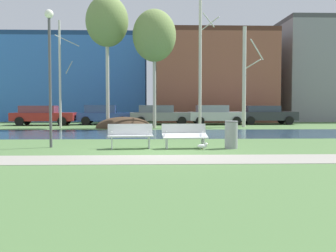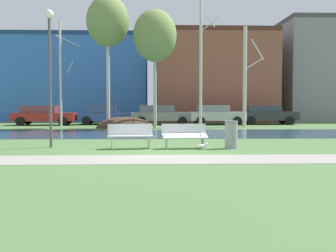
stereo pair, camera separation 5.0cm
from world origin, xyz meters
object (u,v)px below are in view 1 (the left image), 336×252
Objects in this scene: bench_right at (185,135)px; parked_hatch_third_grey at (160,114)px; seagull at (203,146)px; parked_van_nearest_red at (42,115)px; trash_bin at (231,134)px; bench_left at (130,135)px; parked_sedan_second_blue at (104,114)px; parked_wagon_fourth_silver at (215,114)px; streetlamp at (50,55)px; parked_suv_fifth_dark at (266,114)px.

parked_hatch_third_grey reaches higher than bench_right.
parked_van_nearest_red reaches higher than seagull.
seagull is at bearing -160.54° from trash_bin.
bench_right is (1.93, 0.00, 0.00)m from bench_left.
bench_right is at bearing -73.84° from parked_sedan_second_blue.
parked_wagon_fourth_silver reaches higher than seagull.
streetlamp is (-2.92, 0.49, 2.88)m from bench_left.
parked_hatch_third_grey is at bearing 85.48° from bench_left.
parked_van_nearest_red is at bearing 114.57° from bench_left.
seagull is at bearing -59.20° from parked_van_nearest_red.
parked_van_nearest_red is at bearing 119.98° from bench_right.
parked_wagon_fourth_silver is 0.93× the size of parked_suv_fifth_dark.
streetlamp is at bearing -74.11° from parked_van_nearest_red.
seagull is (2.52, -0.47, -0.34)m from bench_left.
parked_hatch_third_grey is 8.16m from parked_suv_fifth_dark.
parked_sedan_second_blue is at bearing 106.16° from bench_right.
parked_hatch_third_grey reaches higher than parked_suv_fifth_dark.
parked_sedan_second_blue is (-6.53, 16.91, 0.27)m from trash_bin.
streetlamp is at bearing -117.93° from parked_wagon_fourth_silver.
trash_bin is (1.66, -0.10, 0.04)m from bench_right.
bench_right is 17.51m from parked_sedan_second_blue.
parked_sedan_second_blue is 0.99× the size of parked_wagon_fourth_silver.
parked_hatch_third_grey is (4.22, 15.97, -2.58)m from streetlamp.
bench_right is 0.40× the size of parked_wagon_fourth_silver.
bench_right is 18.38m from parked_suv_fifth_dark.
bench_left is 0.40× the size of parked_wagon_fourth_silver.
parked_sedan_second_blue is 0.88× the size of parked_hatch_third_grey.
bench_right is at bearing 0.00° from bench_left.
seagull is 0.08× the size of streetlamp.
trash_bin is 0.21× the size of parked_van_nearest_red.
bench_left is 16.51m from parked_hatch_third_grey.
bench_left is 4.13m from streetlamp.
parked_sedan_second_blue is 8.46m from parked_wagon_fourth_silver.
trash_bin is 1.19m from seagull.
parked_sedan_second_blue reaches higher than bench_right.
parked_wagon_fourth_silver is (4.20, -0.08, 0.00)m from parked_hatch_third_grey.
bench_right is 0.36× the size of parked_van_nearest_red.
streetlamp is (-5.44, 0.96, 3.22)m from seagull.
bench_right is at bearing -114.20° from parked_suv_fifth_dark.
parked_suv_fifth_dark is (12.38, 16.28, -2.59)m from streetlamp.
bench_left is 2.59m from seagull.
seagull is 0.09× the size of parked_suv_fifth_dark.
parked_van_nearest_red is at bearing -177.83° from parked_suv_fifth_dark.
parked_suv_fifth_dark reaches higher than bench_right.
bench_left is 0.36× the size of parked_hatch_third_grey.
streetlamp reaches higher than parked_wagon_fourth_silver.
parked_van_nearest_red is (-7.37, 16.13, 0.29)m from bench_left.
parked_hatch_third_grey reaches higher than bench_left.
parked_suv_fifth_dark is at bearing -0.25° from parked_sedan_second_blue.
trash_bin is 19.58m from parked_van_nearest_red.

